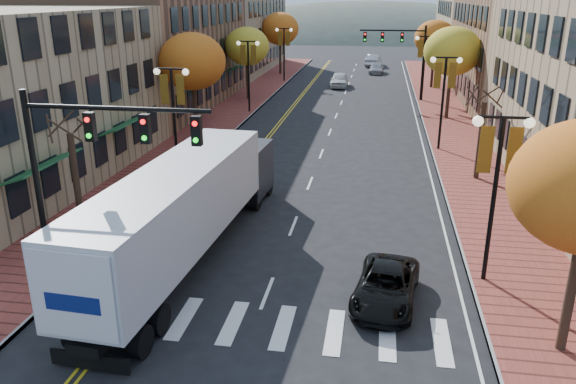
% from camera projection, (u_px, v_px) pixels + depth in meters
% --- Properties ---
extents(ground, '(200.00, 200.00, 0.00)m').
position_uv_depth(ground, '(239.00, 364.00, 15.69)').
color(ground, black).
rests_on(ground, ground).
extents(sidewalk_left, '(4.00, 85.00, 0.15)m').
position_uv_depth(sidewalk_left, '(228.00, 115.00, 47.24)').
color(sidewalk_left, brown).
rests_on(sidewalk_left, ground).
extents(sidewalk_right, '(4.00, 85.00, 0.15)m').
position_uv_depth(sidewalk_right, '(448.00, 122.00, 44.53)').
color(sidewalk_right, brown).
rests_on(sidewalk_right, ground).
extents(building_left_mid, '(12.00, 24.00, 11.00)m').
position_uv_depth(building_left_mid, '(149.00, 44.00, 49.88)').
color(building_left_mid, brown).
rests_on(building_left_mid, ground).
extents(building_left_far, '(12.00, 26.00, 9.50)m').
position_uv_depth(building_left_far, '(224.00, 34.00, 73.38)').
color(building_left_far, '#9E8966').
rests_on(building_left_far, ground).
extents(building_right_mid, '(15.00, 24.00, 10.00)m').
position_uv_depth(building_right_mid, '(551.00, 49.00, 50.28)').
color(building_right_mid, brown).
rests_on(building_right_mid, ground).
extents(building_right_far, '(15.00, 20.00, 11.00)m').
position_uv_depth(building_right_far, '(503.00, 29.00, 70.57)').
color(building_right_far, '#9E8966').
rests_on(building_right_far, ground).
extents(tree_left_a, '(0.28, 0.28, 4.20)m').
position_uv_depth(tree_left_a, '(76.00, 182.00, 23.73)').
color(tree_left_a, '#382619').
rests_on(tree_left_a, sidewalk_left).
extents(tree_left_b, '(4.48, 4.48, 7.21)m').
position_uv_depth(tree_left_b, '(192.00, 62.00, 37.54)').
color(tree_left_b, '#382619').
rests_on(tree_left_b, sidewalk_left).
extents(tree_left_c, '(4.16, 4.16, 6.69)m').
position_uv_depth(tree_left_c, '(247.00, 46.00, 52.55)').
color(tree_left_c, '#382619').
rests_on(tree_left_c, sidewalk_left).
extents(tree_left_d, '(4.61, 4.61, 7.42)m').
position_uv_depth(tree_left_d, '(280.00, 29.00, 69.10)').
color(tree_left_d, '#382619').
rests_on(tree_left_d, sidewalk_left).
extents(tree_right_b, '(0.28, 0.28, 4.20)m').
position_uv_depth(tree_right_b, '(480.00, 141.00, 30.32)').
color(tree_right_b, '#382619').
rests_on(tree_right_b, sidewalk_right).
extents(tree_right_c, '(4.48, 4.48, 7.21)m').
position_uv_depth(tree_right_c, '(452.00, 51.00, 44.12)').
color(tree_right_c, '#382619').
rests_on(tree_right_c, sidewalk_right).
extents(tree_right_d, '(4.35, 4.35, 7.00)m').
position_uv_depth(tree_right_d, '(435.00, 38.00, 59.06)').
color(tree_right_d, '#382619').
rests_on(tree_right_d, sidewalk_right).
extents(lamp_left_b, '(1.96, 0.36, 6.05)m').
position_uv_depth(lamp_left_b, '(173.00, 101.00, 30.26)').
color(lamp_left_b, black).
rests_on(lamp_left_b, ground).
extents(lamp_left_c, '(1.96, 0.36, 6.05)m').
position_uv_depth(lamp_left_c, '(248.00, 62.00, 47.00)').
color(lamp_left_c, black).
rests_on(lamp_left_c, ground).
extents(lamp_left_d, '(1.96, 0.36, 6.05)m').
position_uv_depth(lamp_left_d, '(284.00, 44.00, 63.73)').
color(lamp_left_d, black).
rests_on(lamp_left_d, ground).
extents(lamp_right_a, '(1.96, 0.36, 6.05)m').
position_uv_depth(lamp_right_a, '(498.00, 168.00, 18.70)').
color(lamp_right_a, black).
rests_on(lamp_right_a, ground).
extents(lamp_right_b, '(1.96, 0.36, 6.05)m').
position_uv_depth(lamp_right_b, '(444.00, 85.00, 35.44)').
color(lamp_right_b, black).
rests_on(lamp_right_b, ground).
extents(lamp_right_c, '(1.96, 0.36, 6.05)m').
position_uv_depth(lamp_right_c, '(425.00, 55.00, 52.18)').
color(lamp_right_c, black).
rests_on(lamp_right_c, ground).
extents(traffic_mast_near, '(6.10, 0.35, 7.00)m').
position_uv_depth(traffic_mast_near, '(88.00, 157.00, 17.65)').
color(traffic_mast_near, black).
rests_on(traffic_mast_near, ground).
extents(traffic_mast_far, '(6.10, 0.34, 7.00)m').
position_uv_depth(traffic_mast_far, '(403.00, 48.00, 52.27)').
color(traffic_mast_far, black).
rests_on(traffic_mast_far, ground).
extents(semi_truck, '(3.52, 15.83, 3.93)m').
position_uv_depth(semi_truck, '(189.00, 202.00, 21.33)').
color(semi_truck, black).
rests_on(semi_truck, ground).
extents(black_suv, '(2.49, 4.46, 1.18)m').
position_uv_depth(black_suv, '(386.00, 286.00, 18.66)').
color(black_suv, black).
rests_on(black_suv, ground).
extents(car_far_white, '(1.88, 4.56, 1.54)m').
position_uv_depth(car_far_white, '(339.00, 80.00, 61.51)').
color(car_far_white, silver).
rests_on(car_far_white, ground).
extents(car_far_silver, '(1.97, 4.39, 1.25)m').
position_uv_depth(car_far_silver, '(376.00, 68.00, 71.95)').
color(car_far_silver, '#96959C').
rests_on(car_far_silver, ground).
extents(car_far_oncoming, '(2.28, 5.06, 1.61)m').
position_uv_depth(car_far_oncoming, '(373.00, 60.00, 78.96)').
color(car_far_oncoming, '#B7B8BF').
rests_on(car_far_oncoming, ground).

